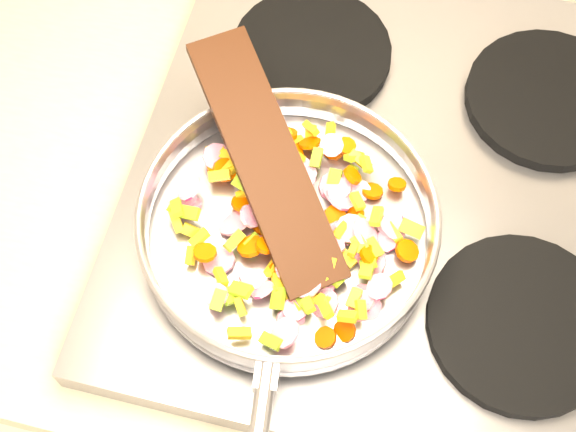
# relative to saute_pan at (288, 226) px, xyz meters

# --- Properties ---
(cooktop) EXTENTS (0.60, 0.60, 0.04)m
(cooktop) POSITION_rel_saute_pan_xyz_m (0.11, 0.11, -0.06)
(cooktop) COLOR #939399
(cooktop) RESTS_ON counter_top
(grate_fl) EXTENTS (0.19, 0.19, 0.02)m
(grate_fl) POSITION_rel_saute_pan_xyz_m (-0.03, -0.03, -0.04)
(grate_fl) COLOR black
(grate_fl) RESTS_ON cooktop
(grate_fr) EXTENTS (0.19, 0.19, 0.02)m
(grate_fr) POSITION_rel_saute_pan_xyz_m (0.25, -0.03, -0.04)
(grate_fr) COLOR black
(grate_fr) RESTS_ON cooktop
(grate_bl) EXTENTS (0.19, 0.19, 0.02)m
(grate_bl) POSITION_rel_saute_pan_xyz_m (-0.03, 0.25, -0.04)
(grate_bl) COLOR black
(grate_bl) RESTS_ON cooktop
(grate_br) EXTENTS (0.19, 0.19, 0.02)m
(grate_br) POSITION_rel_saute_pan_xyz_m (0.25, 0.25, -0.04)
(grate_br) COLOR black
(grate_br) RESTS_ON cooktop
(saute_pan) EXTENTS (0.34, 0.51, 0.05)m
(saute_pan) POSITION_rel_saute_pan_xyz_m (0.00, 0.00, 0.00)
(saute_pan) COLOR #9E9EA5
(saute_pan) RESTS_ON grate_fl
(vegetable_heap) EXTENTS (0.28, 0.27, 0.05)m
(vegetable_heap) POSITION_rel_saute_pan_xyz_m (0.01, 0.01, -0.01)
(vegetable_heap) COLOR yellow
(vegetable_heap) RESTS_ON saute_pan
(wooden_spatula) EXTENTS (0.22, 0.27, 0.07)m
(wooden_spatula) POSITION_rel_saute_pan_xyz_m (-0.04, 0.06, 0.03)
(wooden_spatula) COLOR black
(wooden_spatula) RESTS_ON saute_pan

